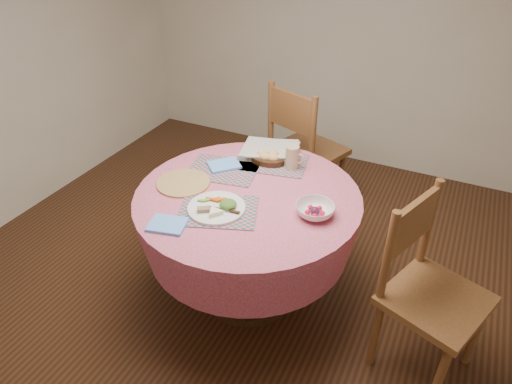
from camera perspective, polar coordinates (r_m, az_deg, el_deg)
ground at (r=2.96m, az=-0.89°, el=-12.49°), size 4.00×4.00×0.00m
room_envelope at (r=2.10m, az=-1.32°, el=22.17°), size 4.01×4.01×2.71m
dining_table at (r=2.59m, az=-1.00°, el=-3.89°), size 1.24×1.24×0.75m
chair_right at (r=2.41m, az=20.58°, el=-11.07°), size 0.57×0.58×0.99m
chair_back at (r=3.42m, az=5.90°, el=5.55°), size 0.61×0.59×1.03m
placemat_front at (r=2.36m, az=-4.76°, el=-2.33°), size 0.48×0.42×0.01m
placemat_left at (r=2.70m, az=-4.15°, el=2.80°), size 0.45×0.37×0.01m
placemat_back at (r=2.77m, az=2.14°, el=3.75°), size 0.45×0.37×0.01m
wicker_trivet at (r=2.60m, az=-9.06°, el=1.13°), size 0.30×0.30×0.01m
napkin_near at (r=2.29m, az=-11.00°, el=-4.03°), size 0.21×0.18×0.01m
napkin_far at (r=2.73m, az=-4.03°, el=3.39°), size 0.23×0.23×0.01m
dinner_plate at (r=2.35m, az=-4.90°, el=-1.93°), size 0.30×0.30×0.05m
bread_bowl at (r=2.77m, az=1.53°, el=4.43°), size 0.23×0.23×0.08m
latte_mug at (r=2.69m, az=4.59°, el=4.37°), size 0.12×0.08×0.14m
fruit_bowl at (r=2.32m, az=7.38°, el=-2.29°), size 0.21×0.21×0.06m
newspaper_stack at (r=2.86m, az=1.83°, el=5.23°), size 0.41×0.35×0.04m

